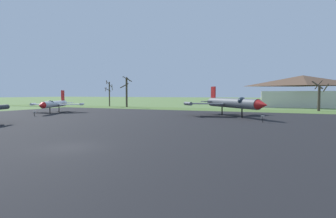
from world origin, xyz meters
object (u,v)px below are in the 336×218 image
object	(u,v)px
jet_fighter_rear_left	(232,103)
visitor_building	(302,91)
info_placard_front_left	(34,113)
jet_fighter_front_left	(54,104)
info_placard_rear_left	(263,118)

from	to	relation	value
jet_fighter_rear_left	visitor_building	world-z (taller)	visitor_building
info_placard_front_left	jet_fighter_front_left	bearing A→B (deg)	112.90
info_placard_rear_left	visitor_building	xyz separation A→B (m)	(7.94, 50.55, 4.13)
info_placard_rear_left	visitor_building	bearing A→B (deg)	81.07
jet_fighter_front_left	visitor_building	size ratio (longest dim) A/B	0.52
jet_fighter_front_left	info_placard_rear_left	size ratio (longest dim) A/B	12.82
jet_fighter_front_left	info_placard_rear_left	xyz separation A→B (m)	(41.07, -2.16, -1.29)
visitor_building	jet_fighter_rear_left	bearing A→B (deg)	-107.72
jet_fighter_front_left	jet_fighter_rear_left	size ratio (longest dim) A/B	0.84
info_placard_rear_left	info_placard_front_left	bearing A→B (deg)	-172.15
info_placard_front_left	info_placard_rear_left	world-z (taller)	info_placard_rear_left
jet_fighter_front_left	info_placard_rear_left	distance (m)	41.15
jet_fighter_rear_left	visitor_building	size ratio (longest dim) A/B	0.61
jet_fighter_front_left	info_placard_front_left	world-z (taller)	jet_fighter_front_left
visitor_building	jet_fighter_front_left	bearing A→B (deg)	-135.37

